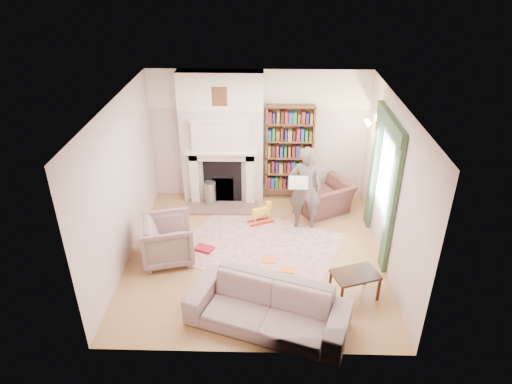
{
  "coord_description": "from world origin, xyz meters",
  "views": [
    {
      "loc": [
        0.18,
        -6.7,
        4.93
      ],
      "look_at": [
        0.0,
        0.25,
        1.15
      ],
      "focal_mm": 32.0,
      "sensor_mm": 36.0,
      "label": 1
    }
  ],
  "objects_px": {
    "coffee_table": "(354,285)",
    "rocking_horse": "(261,213)",
    "paraffin_heater": "(210,194)",
    "man_reading": "(305,188)",
    "armchair_reading": "(324,197)",
    "armchair_left": "(168,240)",
    "sofa": "(268,307)",
    "bookcase": "(289,149)"
  },
  "relations": [
    {
      "from": "man_reading",
      "to": "paraffin_heater",
      "type": "xyz_separation_m",
      "value": [
        -1.93,
        0.78,
        -0.58
      ]
    },
    {
      "from": "armchair_left",
      "to": "man_reading",
      "type": "relative_size",
      "value": 0.52
    },
    {
      "from": "armchair_reading",
      "to": "sofa",
      "type": "distance_m",
      "value": 3.49
    },
    {
      "from": "armchair_reading",
      "to": "man_reading",
      "type": "relative_size",
      "value": 0.59
    },
    {
      "from": "sofa",
      "to": "man_reading",
      "type": "distance_m",
      "value": 2.84
    },
    {
      "from": "paraffin_heater",
      "to": "sofa",
      "type": "bearing_deg",
      "value": -70.53
    },
    {
      "from": "bookcase",
      "to": "armchair_left",
      "type": "height_order",
      "value": "bookcase"
    },
    {
      "from": "armchair_left",
      "to": "rocking_horse",
      "type": "distance_m",
      "value": 2.03
    },
    {
      "from": "coffee_table",
      "to": "paraffin_heater",
      "type": "bearing_deg",
      "value": 113.42
    },
    {
      "from": "armchair_reading",
      "to": "paraffin_heater",
      "type": "relative_size",
      "value": 1.84
    },
    {
      "from": "man_reading",
      "to": "rocking_horse",
      "type": "height_order",
      "value": "man_reading"
    },
    {
      "from": "armchair_left",
      "to": "paraffin_heater",
      "type": "xyz_separation_m",
      "value": [
        0.52,
        1.91,
        -0.13
      ]
    },
    {
      "from": "armchair_left",
      "to": "armchair_reading",
      "type": "bearing_deg",
      "value": -73.58
    },
    {
      "from": "man_reading",
      "to": "coffee_table",
      "type": "bearing_deg",
      "value": 109.08
    },
    {
      "from": "armchair_reading",
      "to": "sofa",
      "type": "bearing_deg",
      "value": 42.17
    },
    {
      "from": "armchair_reading",
      "to": "armchair_left",
      "type": "relative_size",
      "value": 1.15
    },
    {
      "from": "man_reading",
      "to": "sofa",
      "type": "bearing_deg",
      "value": 76.51
    },
    {
      "from": "armchair_left",
      "to": "man_reading",
      "type": "height_order",
      "value": "man_reading"
    },
    {
      "from": "coffee_table",
      "to": "rocking_horse",
      "type": "distance_m",
      "value": 2.61
    },
    {
      "from": "paraffin_heater",
      "to": "rocking_horse",
      "type": "bearing_deg",
      "value": -32.21
    },
    {
      "from": "sofa",
      "to": "man_reading",
      "type": "xyz_separation_m",
      "value": [
        0.7,
        2.7,
        0.51
      ]
    },
    {
      "from": "sofa",
      "to": "paraffin_heater",
      "type": "height_order",
      "value": "sofa"
    },
    {
      "from": "coffee_table",
      "to": "paraffin_heater",
      "type": "xyz_separation_m",
      "value": [
        -2.59,
        2.81,
        0.05
      ]
    },
    {
      "from": "coffee_table",
      "to": "rocking_horse",
      "type": "bearing_deg",
      "value": 106.07
    },
    {
      "from": "bookcase",
      "to": "armchair_reading",
      "type": "height_order",
      "value": "bookcase"
    },
    {
      "from": "bookcase",
      "to": "paraffin_heater",
      "type": "relative_size",
      "value": 3.36
    },
    {
      "from": "armchair_reading",
      "to": "sofa",
      "type": "xyz_separation_m",
      "value": [
        -1.15,
        -3.3,
        0.01
      ]
    },
    {
      "from": "armchair_left",
      "to": "coffee_table",
      "type": "distance_m",
      "value": 3.25
    },
    {
      "from": "armchair_reading",
      "to": "man_reading",
      "type": "height_order",
      "value": "man_reading"
    },
    {
      "from": "sofa",
      "to": "man_reading",
      "type": "height_order",
      "value": "man_reading"
    },
    {
      "from": "man_reading",
      "to": "rocking_horse",
      "type": "distance_m",
      "value": 1.06
    },
    {
      "from": "coffee_table",
      "to": "sofa",
      "type": "bearing_deg",
      "value": -173.2
    },
    {
      "from": "armchair_reading",
      "to": "armchair_left",
      "type": "height_order",
      "value": "armchair_left"
    },
    {
      "from": "bookcase",
      "to": "rocking_horse",
      "type": "height_order",
      "value": "bookcase"
    },
    {
      "from": "armchair_left",
      "to": "rocking_horse",
      "type": "relative_size",
      "value": 1.73
    },
    {
      "from": "man_reading",
      "to": "paraffin_heater",
      "type": "distance_m",
      "value": 2.16
    },
    {
      "from": "armchair_reading",
      "to": "bookcase",
      "type": "bearing_deg",
      "value": -66.22
    },
    {
      "from": "bookcase",
      "to": "paraffin_heater",
      "type": "bearing_deg",
      "value": -167.37
    },
    {
      "from": "coffee_table",
      "to": "rocking_horse",
      "type": "relative_size",
      "value": 1.37
    },
    {
      "from": "armchair_reading",
      "to": "coffee_table",
      "type": "xyz_separation_m",
      "value": [
        0.21,
        -2.64,
        -0.1
      ]
    },
    {
      "from": "sofa",
      "to": "rocking_horse",
      "type": "xyz_separation_m",
      "value": [
        -0.15,
        2.8,
        -0.11
      ]
    },
    {
      "from": "man_reading",
      "to": "paraffin_heater",
      "type": "bearing_deg",
      "value": -21.0
    }
  ]
}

